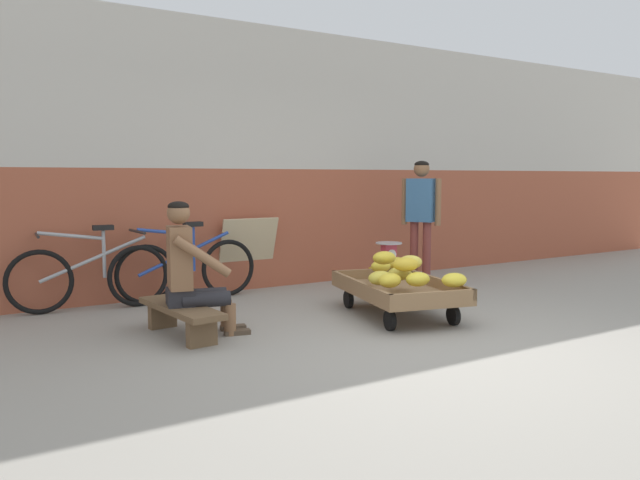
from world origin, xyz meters
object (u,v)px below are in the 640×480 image
Objects in this scene: banana_cart at (398,291)px; low_bench at (181,313)px; vendor_seated at (190,269)px; sign_board at (247,254)px; weighing_scale at (389,254)px; bicycle_far_left at (185,269)px; plastic_crate at (388,281)px; bicycle_near_left at (94,275)px; customer_adult at (421,209)px.

banana_cart is 2.08m from low_bench.
vendor_seated is 2.18m from sign_board.
banana_cart is 2.02m from vendor_seated.
banana_cart is at bearing -9.69° from low_bench.
bicycle_far_left reaches higher than weighing_scale.
plastic_crate is 2.30m from bicycle_far_left.
plastic_crate is 0.22× the size of bicycle_near_left.
banana_cart is 1.85× the size of sign_board.
bicycle_far_left is at bearing -163.36° from sign_board.
plastic_crate is 0.22× the size of bicycle_far_left.
banana_cart is 0.96× the size of bicycle_near_left.
bicycle_near_left is 0.93m from bicycle_far_left.
customer_adult is at bearing -11.47° from bicycle_near_left.
banana_cart is at bearing -9.55° from vendor_seated.
low_bench is 3.74× the size of weighing_scale.
vendor_seated reaches higher than low_bench.
bicycle_near_left is (-3.07, 0.88, -0.10)m from weighing_scale.
vendor_seated is at bearing -12.88° from low_bench.
plastic_crate is (0.65, 0.97, -0.09)m from banana_cart.
weighing_scale is 1.67m from sign_board.
bicycle_far_left is at bearing 68.82° from low_bench.
sign_board reaches higher than banana_cart.
bicycle_near_left is at bearing 164.00° from plastic_crate.
customer_adult is (0.59, 0.14, 0.50)m from weighing_scale.
vendor_seated is (-1.96, 0.33, 0.33)m from banana_cart.
sign_board reaches higher than low_bench.
weighing_scale reaches higher than plastic_crate.
plastic_crate is 3.20m from bicycle_near_left.
weighing_scale is 2.29m from bicycle_far_left.
bicycle_near_left reaches higher than banana_cart.
weighing_scale is at bearing -20.97° from bicycle_far_left.
weighing_scale is at bearing 12.99° from low_bench.
bicycle_near_left reaches higher than weighing_scale.
vendor_seated is 1.55m from bicycle_far_left.
vendor_seated is 0.75× the size of customer_adult.
bicycle_far_left is (0.47, 1.46, -0.21)m from vendor_seated.
bicycle_near_left is (-0.37, 1.50, 0.15)m from low_bench.
sign_board is at bearing 50.13° from low_bench.
customer_adult is at bearing -26.64° from sign_board.
vendor_seated is at bearing 170.45° from banana_cart.
sign_board is 2.16m from customer_adult.
bicycle_near_left is (-3.07, 0.88, 0.20)m from plastic_crate.
low_bench is (-2.05, 0.35, -0.04)m from banana_cart.
bicycle_near_left is at bearing 168.53° from customer_adult.
banana_cart is at bearing -123.79° from plastic_crate.
plastic_crate is at bearing -167.04° from customer_adult.
customer_adult reaches higher than sign_board.
banana_cart is 1.81m from customer_adult.
vendor_seated is 1.32× the size of sign_board.
bicycle_far_left is at bearing 129.71° from banana_cart.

